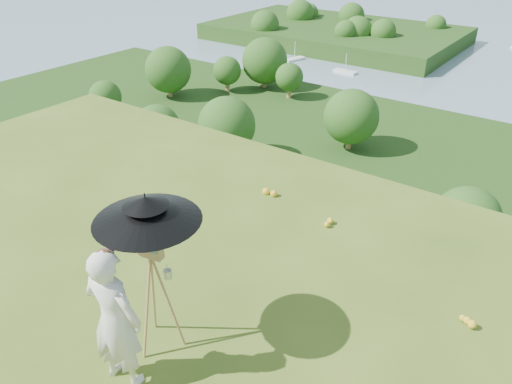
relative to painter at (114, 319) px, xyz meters
The scene contains 8 objects.
forest_slope 45.45m from the painter, 92.54° to the left, with size 140.00×56.00×22.00m, color #1D3E10.
peninsula 174.73m from the painter, 116.39° to the left, with size 90.00×60.00×12.00m, color #1D3E10, non-canonical shape.
slope_trees 37.75m from the painter, 92.54° to the left, with size 110.00×50.00×6.00m, color #235218, non-canonical shape.
wildflowers 1.81m from the painter, 160.61° to the right, with size 10.00×10.50×0.12m, color yellow, non-canonical shape.
painter is the anchor object (origin of this frame).
field_easel 0.62m from the painter, 93.72° to the left, with size 0.61×0.61×1.62m, color #B0764A, non-canonical shape.
sun_umbrella 1.04m from the painter, 94.24° to the left, with size 1.16×1.16×0.74m, color black, non-canonical shape.
painter_cap 0.83m from the painter, ahead, with size 0.19×0.22×0.10m, color #CB6F7F, non-canonical shape.
Camera 1 is at (4.98, -1.49, 4.58)m, focal length 35.00 mm.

